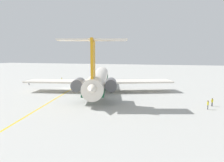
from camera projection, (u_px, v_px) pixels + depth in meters
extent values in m
plane|color=#ADADA8|center=(66.00, 88.00, 72.38)|extent=(338.69, 338.69, 0.00)
cylinder|color=silver|center=(99.00, 79.00, 65.18)|extent=(41.66, 16.47, 4.50)
cone|color=silver|center=(102.00, 73.00, 86.11)|extent=(5.73, 5.49, 4.32)
cone|color=silver|center=(92.00, 89.00, 44.20)|extent=(7.38, 5.55, 3.82)
cube|color=#195133|center=(99.00, 82.00, 65.30)|extent=(40.79, 16.29, 0.99)
cube|color=silver|center=(59.00, 81.00, 66.23)|extent=(10.41, 19.72, 0.45)
cube|color=silver|center=(139.00, 81.00, 66.17)|extent=(13.73, 20.00, 0.45)
cylinder|color=#515156|center=(78.00, 84.00, 50.73)|extent=(6.13, 4.12, 2.61)
cube|color=silver|center=(82.00, 84.00, 50.73)|extent=(3.64, 2.35, 0.54)
cylinder|color=#515156|center=(111.00, 84.00, 50.71)|extent=(6.13, 4.12, 2.61)
cube|color=silver|center=(107.00, 84.00, 50.71)|extent=(3.64, 2.35, 0.54)
cube|color=orange|center=(93.00, 58.00, 46.30)|extent=(5.96, 2.19, 7.96)
cube|color=silver|center=(75.00, 40.00, 45.41)|extent=(5.93, 7.50, 0.31)
cube|color=silver|center=(111.00, 40.00, 45.40)|extent=(5.93, 7.50, 0.31)
cylinder|color=black|center=(101.00, 81.00, 78.21)|extent=(0.49, 0.49, 3.41)
cylinder|color=black|center=(86.00, 87.00, 64.03)|extent=(0.49, 0.49, 3.41)
cylinder|color=black|center=(111.00, 87.00, 64.02)|extent=(0.49, 0.49, 3.41)
cylinder|color=black|center=(212.00, 104.00, 47.47)|extent=(0.10, 0.10, 0.83)
cylinder|color=black|center=(212.00, 104.00, 47.44)|extent=(0.10, 0.10, 0.83)
cylinder|color=yellow|center=(212.00, 101.00, 47.37)|extent=(0.28, 0.28, 0.65)
sphere|color=brown|center=(212.00, 99.00, 47.32)|extent=(0.26, 0.26, 0.26)
cylinder|color=yellow|center=(213.00, 101.00, 47.40)|extent=(0.08, 0.08, 0.56)
cylinder|color=yellow|center=(211.00, 101.00, 47.33)|extent=(0.08, 0.08, 0.56)
cylinder|color=black|center=(208.00, 107.00, 44.67)|extent=(0.11, 0.11, 0.86)
cylinder|color=black|center=(208.00, 107.00, 44.79)|extent=(0.11, 0.11, 0.86)
cylinder|color=yellow|center=(208.00, 103.00, 44.64)|extent=(0.29, 0.29, 0.68)
sphere|color=brown|center=(208.00, 101.00, 44.59)|extent=(0.27, 0.27, 0.27)
cylinder|color=yellow|center=(208.00, 103.00, 44.49)|extent=(0.08, 0.08, 0.58)
cylinder|color=yellow|center=(208.00, 103.00, 44.79)|extent=(0.08, 0.08, 0.58)
cylinder|color=black|center=(62.00, 81.00, 88.92)|extent=(0.10, 0.10, 0.81)
cylinder|color=black|center=(62.00, 81.00, 88.80)|extent=(0.10, 0.10, 0.81)
cylinder|color=yellow|center=(62.00, 79.00, 88.78)|extent=(0.27, 0.27, 0.64)
sphere|color=brown|center=(62.00, 78.00, 88.73)|extent=(0.25, 0.25, 0.25)
cylinder|color=yellow|center=(62.00, 79.00, 88.92)|extent=(0.07, 0.07, 0.54)
cylinder|color=yellow|center=(62.00, 79.00, 88.62)|extent=(0.07, 0.07, 0.54)
cylinder|color=black|center=(29.00, 84.00, 79.56)|extent=(0.11, 0.11, 0.86)
cylinder|color=black|center=(29.00, 84.00, 79.46)|extent=(0.11, 0.11, 0.86)
cylinder|color=orange|center=(29.00, 82.00, 79.42)|extent=(0.29, 0.29, 0.68)
sphere|color=#8C6647|center=(29.00, 80.00, 79.36)|extent=(0.27, 0.27, 0.27)
cylinder|color=orange|center=(29.00, 82.00, 79.54)|extent=(0.08, 0.08, 0.58)
cylinder|color=orange|center=(28.00, 82.00, 79.28)|extent=(0.08, 0.08, 0.58)
cone|color=#EA590F|center=(155.00, 81.00, 89.13)|extent=(0.40, 0.40, 0.55)
cone|color=#EA590F|center=(145.00, 81.00, 88.34)|extent=(0.40, 0.40, 0.55)
cube|color=gold|center=(69.00, 90.00, 68.33)|extent=(74.24, 16.68, 0.01)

